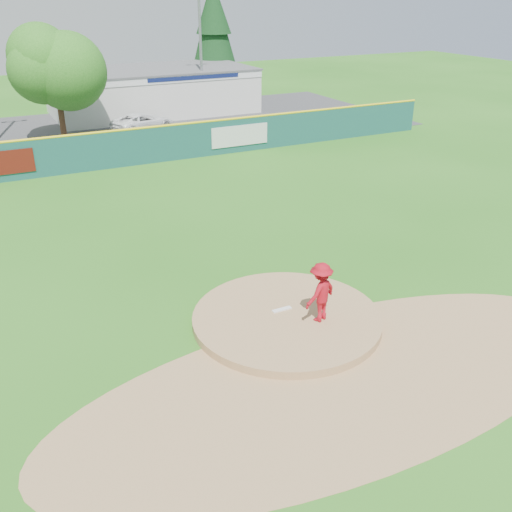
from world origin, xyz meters
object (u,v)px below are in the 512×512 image
deciduous_tree (54,68)px  conifer_tree (214,31)px  light_pole_right (200,39)px  van (143,122)px  pitcher (321,292)px  pool_building_grp (152,91)px

deciduous_tree → conifer_tree: conifer_tree is taller
conifer_tree → light_pole_right: bearing=-119.7°
van → pitcher: bearing=155.0°
pool_building_grp → deciduous_tree: bearing=-138.8°
pitcher → deciduous_tree: size_ratio=0.24×
deciduous_tree → conifer_tree: 18.63m
conifer_tree → pitcher: bearing=-108.5°
pool_building_grp → van: bearing=-113.6°
pitcher → light_pole_right: light_pole_right is taller
pool_building_grp → light_pole_right: bearing=-44.9°
pitcher → conifer_tree: size_ratio=0.19×
pool_building_grp → deciduous_tree: deciduous_tree is taller
pitcher → light_pole_right: (8.29, 29.63, 4.41)m
pitcher → van: bearing=-116.2°
pool_building_grp → deciduous_tree: (-8.00, -6.99, 2.89)m
deciduous_tree → conifer_tree: size_ratio=0.77×
pool_building_grp → conifer_tree: (7.00, 4.01, 3.88)m
deciduous_tree → conifer_tree: (15.00, 11.00, 0.99)m
van → conifer_tree: conifer_tree is taller
deciduous_tree → light_pole_right: size_ratio=0.74×
deciduous_tree → pool_building_grp: bearing=41.2°
conifer_tree → light_pole_right: 8.06m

